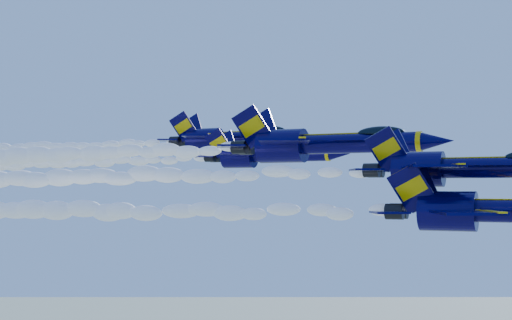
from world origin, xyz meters
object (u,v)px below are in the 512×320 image
at_px(jet_second, 466,167).
at_px(jet_fifth, 232,138).
at_px(jet_fourth, 267,155).
at_px(jet_lead, 502,210).
at_px(jet_third, 324,143).

xyz_separation_m(jet_second, jet_fifth, (-31.92, 26.96, 4.77)).
relative_size(jet_second, jet_fourth, 0.99).
xyz_separation_m(jet_lead, jet_fourth, (-26.89, 23.25, 5.11)).
relative_size(jet_lead, jet_fourth, 1.02).
bearing_deg(jet_lead, jet_fifth, 138.85).
height_order(jet_lead, jet_second, jet_second).
relative_size(jet_second, jet_fifth, 0.85).
relative_size(jet_second, jet_third, 0.83).
distance_m(jet_lead, jet_fifth, 46.65).
xyz_separation_m(jet_second, jet_fourth, (-24.16, 19.93, 2.23)).
distance_m(jet_third, jet_fifth, 26.39).
bearing_deg(jet_third, jet_lead, -35.65).
xyz_separation_m(jet_third, jet_fifth, (-18.49, 18.69, 2.25)).
height_order(jet_fourth, jet_fifth, jet_fifth).
bearing_deg(jet_second, jet_lead, -50.61).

